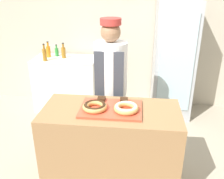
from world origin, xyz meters
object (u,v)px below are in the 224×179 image
bottle_orange (48,51)px  chest_freezer (67,83)px  brownie_back_left (101,99)px  bottle_amber (45,54)px  beverage_fridge (173,61)px  donut_chocolate_glaze (95,106)px  donut_light_glaze (126,108)px  bottle_amber_b (64,52)px  serving_tray (111,109)px  baker_person (111,87)px  bottle_green (57,52)px  brownie_back_right (124,100)px

bottle_orange → chest_freezer: bearing=-9.4°
brownie_back_left → bottle_amber: bottle_amber is taller
chest_freezer → bottle_amber: bottle_amber is taller
beverage_fridge → chest_freezer: size_ratio=1.77×
beverage_fridge → chest_freezer: 1.85m
beverage_fridge → chest_freezer: (-1.79, 0.01, -0.47)m
donut_chocolate_glaze → donut_light_glaze: 0.31m
donut_light_glaze → bottle_amber_b: (-1.15, 1.82, 0.04)m
brownie_back_left → bottle_amber_b: (-0.88, 1.61, 0.05)m
chest_freezer → serving_tray: bearing=-60.7°
donut_light_glaze → beverage_fridge: 1.91m
serving_tray → bottle_orange: 2.20m
baker_person → bottle_amber_b: bearing=128.3°
bottle_green → bottle_amber_b: size_ratio=0.79×
serving_tray → brownie_back_right: (0.12, 0.16, 0.03)m
bottle_green → bottle_orange: bearing=-149.8°
baker_person → donut_light_glaze: bearing=-70.7°
brownie_back_right → bottle_amber: size_ratio=0.29×
bottle_orange → bottle_amber: bottle_amber is taller
baker_person → bottle_green: (-1.08, 1.27, 0.08)m
donut_chocolate_glaze → donut_light_glaze: (0.31, 0.00, 0.00)m
brownie_back_left → baker_person: size_ratio=0.05×
donut_chocolate_glaze → brownie_back_right: size_ratio=2.95×
donut_chocolate_glaze → bottle_green: 2.16m
brownie_back_left → beverage_fridge: (0.93, 1.58, -0.03)m
serving_tray → donut_chocolate_glaze: size_ratio=2.54×
brownie_back_left → bottle_amber: size_ratio=0.29×
beverage_fridge → bottle_green: 1.97m
donut_light_glaze → baker_person: 0.68m
donut_light_glaze → brownie_back_left: 0.34m
chest_freezer → bottle_amber_b: (-0.02, 0.02, 0.55)m
donut_chocolate_glaze → beverage_fridge: beverage_fridge is taller
bottle_orange → serving_tray: bearing=-54.7°
brownie_back_left → bottle_green: bearing=121.1°
bottle_amber_b → brownie_back_right: bearing=-55.2°
donut_light_glaze → bottle_amber: size_ratio=0.86×
donut_chocolate_glaze → beverage_fridge: (0.97, 1.79, -0.05)m
donut_chocolate_glaze → bottle_amber_b: size_ratio=0.95×
donut_chocolate_glaze → brownie_back_left: donut_chocolate_glaze is taller
beverage_fridge → donut_chocolate_glaze: bearing=-118.4°
serving_tray → brownie_back_right: size_ratio=7.49×
donut_light_glaze → baker_person: size_ratio=0.14×
serving_tray → bottle_green: bottle_green is taller
donut_light_glaze → baker_person: bearing=109.3°
serving_tray → bottle_amber_b: 2.04m
donut_light_glaze → bottle_amber: (-1.41, 1.62, 0.05)m
serving_tray → baker_person: size_ratio=0.35×
brownie_back_right → bottle_amber_b: 1.96m
chest_freezer → bottle_amber_b: bottle_amber_b is taller
bottle_amber_b → donut_light_glaze: bearing=-57.6°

